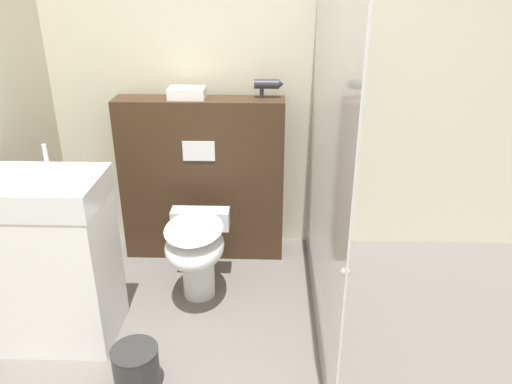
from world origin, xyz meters
TOP-DOWN VIEW (x-y plane):
  - wall_back at (0.00, 2.01)m, footprint 8.00×0.06m
  - partition_panel at (-0.26, 1.79)m, footprint 1.17×0.24m
  - shower_glass at (0.52, 1.03)m, footprint 0.04×1.90m
  - toilet at (-0.24, 1.19)m, footprint 0.39×0.59m
  - sink_vanity at (-0.97, 0.82)m, footprint 0.63×0.47m
  - hair_drier at (0.20, 1.82)m, footprint 0.20×0.06m
  - folded_towel at (-0.34, 1.79)m, footprint 0.25×0.16m
  - waste_bin at (-0.44, 0.39)m, footprint 0.24×0.24m

SIDE VIEW (x-z plane):
  - waste_bin at x=-0.44m, z-range 0.00..0.26m
  - toilet at x=-0.24m, z-range 0.10..0.65m
  - sink_vanity at x=-0.97m, z-range -0.07..1.08m
  - partition_panel at x=-0.26m, z-range 0.00..1.19m
  - shower_glass at x=0.52m, z-range 0.00..1.93m
  - folded_towel at x=-0.34m, z-range 1.19..1.26m
  - wall_back at x=0.00m, z-range 0.00..2.50m
  - hair_drier at x=0.20m, z-range 1.22..1.34m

